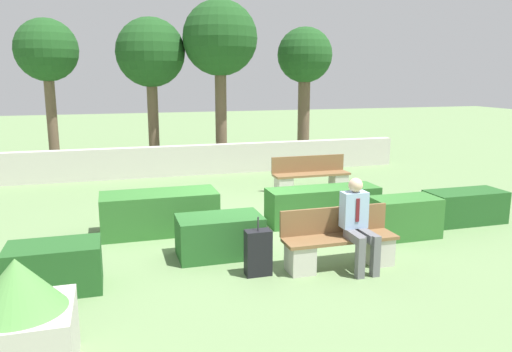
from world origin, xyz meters
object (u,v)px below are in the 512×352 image
(person_seated_man, at_px, (358,220))
(tree_center_left, at_px, (151,55))
(bench_left_side, at_px, (311,178))
(tree_leftmost, at_px, (47,53))
(suitcase, at_px, (258,253))
(tree_rightmost, at_px, (305,59))
(bench_front, at_px, (339,245))
(planter_corner_left, at_px, (21,321))
(tree_center_right, at_px, (220,41))

(person_seated_man, xyz_separation_m, tree_center_left, (-2.11, 9.46, 2.68))
(bench_left_side, bearing_deg, person_seated_man, -104.06)
(tree_leftmost, bearing_deg, bench_left_side, -34.59)
(suitcase, distance_m, tree_leftmost, 10.09)
(person_seated_man, distance_m, tree_rightmost, 10.10)
(tree_leftmost, xyz_separation_m, tree_rightmost, (7.86, 0.24, -0.10))
(bench_front, height_order, suitcase, bench_front)
(bench_front, height_order, tree_center_left, tree_center_left)
(tree_center_left, height_order, tree_rightmost, tree_center_left)
(suitcase, bearing_deg, bench_front, -1.71)
(person_seated_man, distance_m, tree_leftmost, 10.72)
(suitcase, bearing_deg, tree_center_left, 93.89)
(suitcase, relative_size, tree_rightmost, 0.20)
(bench_front, bearing_deg, suitcase, 178.29)
(tree_leftmost, bearing_deg, planter_corner_left, -86.37)
(tree_center_left, bearing_deg, person_seated_man, -77.46)
(bench_front, relative_size, planter_corner_left, 1.45)
(bench_left_side, relative_size, tree_center_left, 0.42)
(tree_leftmost, distance_m, tree_rightmost, 7.86)
(tree_rightmost, bearing_deg, person_seated_man, -107.01)
(bench_left_side, height_order, tree_center_right, tree_center_right)
(tree_center_left, relative_size, tree_center_right, 0.90)
(suitcase, height_order, tree_center_left, tree_center_left)
(suitcase, bearing_deg, tree_leftmost, 111.55)
(tree_center_right, bearing_deg, tree_leftmost, 176.66)
(bench_left_side, distance_m, person_seated_man, 4.97)
(bench_front, xyz_separation_m, bench_left_side, (1.48, 4.65, 0.01))
(tree_leftmost, relative_size, tree_center_right, 0.87)
(planter_corner_left, bearing_deg, suitcase, 31.65)
(bench_left_side, relative_size, person_seated_man, 1.41)
(bench_front, relative_size, bench_left_side, 0.91)
(planter_corner_left, xyz_separation_m, tree_rightmost, (7.18, 10.92, 2.75))
(bench_front, distance_m, tree_rightmost, 10.15)
(planter_corner_left, bearing_deg, person_seated_man, 20.08)
(bench_left_side, bearing_deg, planter_corner_left, -130.56)
(tree_center_right, height_order, tree_rightmost, tree_center_right)
(suitcase, xyz_separation_m, tree_center_left, (-0.63, 9.29, 3.10))
(bench_front, bearing_deg, bench_left_side, 72.39)
(suitcase, distance_m, tree_center_right, 9.43)
(tree_center_left, bearing_deg, bench_left_side, -54.27)
(person_seated_man, relative_size, tree_center_right, 0.27)
(planter_corner_left, distance_m, tree_center_left, 11.62)
(tree_rightmost, bearing_deg, planter_corner_left, -123.32)
(planter_corner_left, bearing_deg, tree_center_right, 67.88)
(suitcase, height_order, tree_center_right, tree_center_right)
(tree_center_left, height_order, tree_center_right, tree_center_right)
(tree_center_right, relative_size, tree_rightmost, 1.15)
(tree_center_right, distance_m, tree_rightmost, 3.04)
(person_seated_man, height_order, planter_corner_left, person_seated_man)
(tree_center_left, xyz_separation_m, tree_rightmost, (4.96, -0.12, -0.11))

